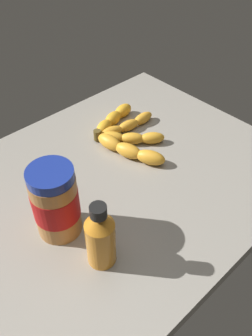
{
  "coord_description": "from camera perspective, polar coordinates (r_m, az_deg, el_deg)",
  "views": [
    {
      "loc": [
        38.68,
        45.13,
        58.9
      ],
      "look_at": [
        -0.85,
        2.74,
        4.79
      ],
      "focal_mm": 37.09,
      "sensor_mm": 36.0,
      "label": 1
    }
  ],
  "objects": [
    {
      "name": "honey_bottle",
      "position": [
        0.64,
        -4.22,
        -11.27
      ],
      "size": [
        5.55,
        5.55,
        15.26
      ],
      "color": "orange",
      "rests_on": "ground_plane"
    },
    {
      "name": "ground_plane",
      "position": [
        0.85,
        -1.68,
        -2.61
      ],
      "size": [
        85.65,
        66.07,
        3.67
      ],
      "primitive_type": "cube",
      "color": "gray"
    },
    {
      "name": "peanut_butter_jar",
      "position": [
        0.69,
        -11.5,
        -5.5
      ],
      "size": [
        9.26,
        9.26,
        16.36
      ],
      "color": "#B27238",
      "rests_on": "ground_plane"
    },
    {
      "name": "banana_bunch",
      "position": [
        0.94,
        -0.15,
        5.59
      ],
      "size": [
        20.11,
        26.47,
        3.69
      ],
      "color": "gold",
      "rests_on": "ground_plane"
    }
  ]
}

